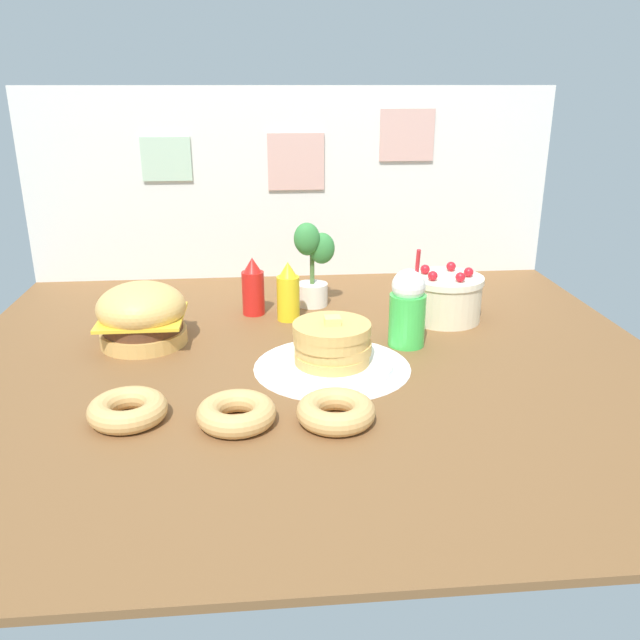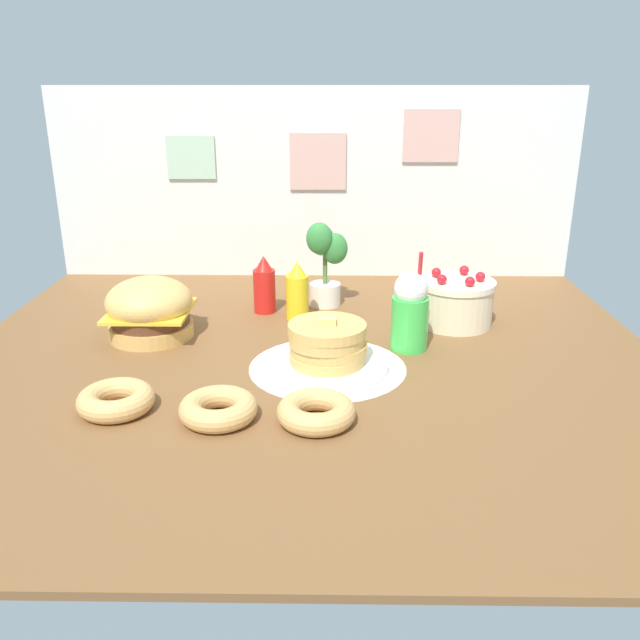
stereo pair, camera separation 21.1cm
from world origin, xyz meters
name	(u,v)px [view 1 (the left image)]	position (x,y,z in m)	size (l,w,h in m)	color
ground_plane	(310,365)	(0.00, 0.00, -0.01)	(2.30, 2.01, 0.02)	brown
back_wall	(292,184)	(0.00, 1.00, 0.42)	(2.30, 0.04, 0.83)	silver
doily_mat	(332,367)	(0.06, -0.05, 0.00)	(0.49, 0.49, 0.00)	white
burger	(142,315)	(-0.55, 0.21, 0.10)	(0.29, 0.29, 0.21)	#DBA859
pancake_stack	(332,348)	(0.06, -0.05, 0.07)	(0.38, 0.38, 0.16)	white
layer_cake	(445,297)	(0.53, 0.35, 0.09)	(0.28, 0.28, 0.20)	beige
ketchup_bottle	(253,288)	(-0.18, 0.48, 0.10)	(0.08, 0.08, 0.22)	red
mustard_bottle	(288,293)	(-0.05, 0.40, 0.10)	(0.08, 0.08, 0.22)	yellow
cream_soda_cup	(408,308)	(0.33, 0.11, 0.13)	(0.12, 0.12, 0.33)	green
donut_pink_glaze	(128,409)	(-0.51, -0.34, 0.03)	(0.21, 0.21, 0.06)	tan
donut_chocolate	(236,413)	(-0.22, -0.38, 0.03)	(0.21, 0.21, 0.06)	tan
donut_vanilla	(336,411)	(0.04, -0.40, 0.03)	(0.21, 0.21, 0.06)	tan
potted_plant	(312,261)	(0.05, 0.56, 0.18)	(0.16, 0.13, 0.34)	white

